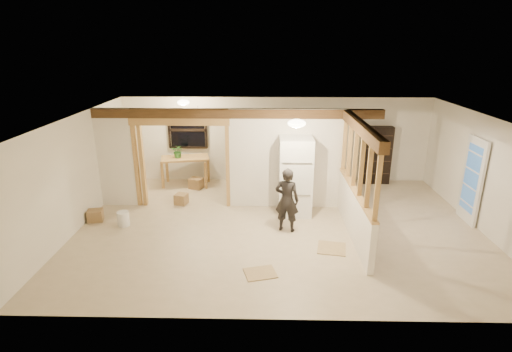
{
  "coord_description": "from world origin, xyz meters",
  "views": [
    {
      "loc": [
        -0.33,
        -8.31,
        4.02
      ],
      "look_at": [
        -0.53,
        0.4,
        1.07
      ],
      "focal_mm": 28.0,
      "sensor_mm": 36.0,
      "label": 1
    }
  ],
  "objects_px": {
    "refrigerator": "(295,176)",
    "work_table": "(186,171)",
    "shop_vac": "(129,179)",
    "bookshelf": "(376,155)",
    "woman": "(287,200)"
  },
  "relations": [
    {
      "from": "refrigerator",
      "to": "woman",
      "type": "bearing_deg",
      "value": -104.26
    },
    {
      "from": "woman",
      "to": "shop_vac",
      "type": "height_order",
      "value": "woman"
    },
    {
      "from": "woman",
      "to": "work_table",
      "type": "distance_m",
      "value": 4.05
    },
    {
      "from": "refrigerator",
      "to": "shop_vac",
      "type": "height_order",
      "value": "refrigerator"
    },
    {
      "from": "shop_vac",
      "to": "work_table",
      "type": "bearing_deg",
      "value": 12.92
    },
    {
      "from": "shop_vac",
      "to": "bookshelf",
      "type": "height_order",
      "value": "bookshelf"
    },
    {
      "from": "refrigerator",
      "to": "work_table",
      "type": "xyz_separation_m",
      "value": [
        -3.04,
        1.95,
        -0.52
      ]
    },
    {
      "from": "woman",
      "to": "shop_vac",
      "type": "xyz_separation_m",
      "value": [
        -4.36,
        2.56,
        -0.43
      ]
    },
    {
      "from": "shop_vac",
      "to": "bookshelf",
      "type": "distance_m",
      "value": 7.2
    },
    {
      "from": "refrigerator",
      "to": "work_table",
      "type": "relative_size",
      "value": 1.4
    },
    {
      "from": "shop_vac",
      "to": "bookshelf",
      "type": "relative_size",
      "value": 0.35
    },
    {
      "from": "refrigerator",
      "to": "work_table",
      "type": "distance_m",
      "value": 3.65
    },
    {
      "from": "shop_vac",
      "to": "bookshelf",
      "type": "xyz_separation_m",
      "value": [
        7.14,
        0.69,
        0.55
      ]
    },
    {
      "from": "woman",
      "to": "work_table",
      "type": "relative_size",
      "value": 1.08
    },
    {
      "from": "woman",
      "to": "bookshelf",
      "type": "distance_m",
      "value": 4.27
    }
  ]
}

